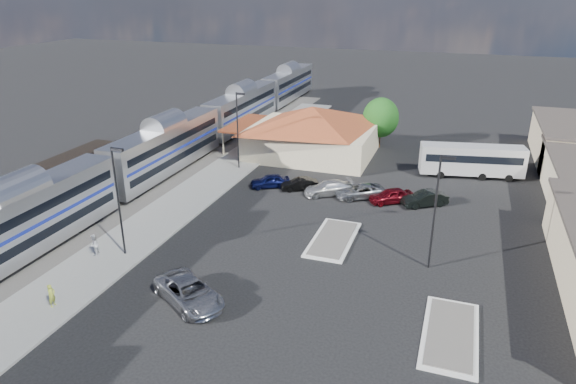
% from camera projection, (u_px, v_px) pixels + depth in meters
% --- Properties ---
extents(ground, '(280.00, 280.00, 0.00)m').
position_uv_depth(ground, '(281.00, 243.00, 42.81)').
color(ground, black).
rests_on(ground, ground).
extents(railbed, '(16.00, 100.00, 0.12)m').
position_uv_depth(railbed, '(126.00, 181.00, 56.19)').
color(railbed, '#4C4944').
rests_on(railbed, ground).
extents(platform, '(5.50, 92.00, 0.18)m').
position_uv_depth(platform, '(189.00, 198.00, 51.68)').
color(platform, gray).
rests_on(platform, ground).
extents(passenger_train, '(3.00, 104.00, 5.55)m').
position_uv_depth(passenger_train, '(167.00, 149.00, 57.72)').
color(passenger_train, silver).
rests_on(passenger_train, ground).
extents(freight_cars, '(2.80, 46.00, 4.00)m').
position_uv_depth(freight_cars, '(66.00, 179.00, 51.65)').
color(freight_cars, black).
rests_on(freight_cars, ground).
extents(station_depot, '(18.35, 12.24, 6.20)m').
position_uv_depth(station_depot, '(312.00, 131.00, 64.05)').
color(station_depot, '#C0AD8C').
rests_on(station_depot, ground).
extents(traffic_island_south, '(3.30, 7.50, 0.21)m').
position_uv_depth(traffic_island_south, '(333.00, 239.00, 43.30)').
color(traffic_island_south, silver).
rests_on(traffic_island_south, ground).
extents(traffic_island_north, '(3.30, 7.50, 0.21)m').
position_uv_depth(traffic_island_north, '(450.00, 334.00, 31.50)').
color(traffic_island_north, silver).
rests_on(traffic_island_north, ground).
extents(lamp_plat_s, '(1.08, 0.25, 9.00)m').
position_uv_depth(lamp_plat_s, '(118.00, 193.00, 38.88)').
color(lamp_plat_s, black).
rests_on(lamp_plat_s, ground).
extents(lamp_plat_n, '(1.08, 0.25, 9.00)m').
position_uv_depth(lamp_plat_n, '(238.00, 125.00, 58.15)').
color(lamp_plat_n, black).
rests_on(lamp_plat_n, ground).
extents(lamp_lot, '(1.08, 0.25, 9.00)m').
position_uv_depth(lamp_lot, '(437.00, 203.00, 37.13)').
color(lamp_lot, black).
rests_on(lamp_lot, ground).
extents(tree_depot, '(4.71, 4.71, 6.63)m').
position_uv_depth(tree_depot, '(381.00, 118.00, 66.67)').
color(tree_depot, '#382314').
rests_on(tree_depot, ground).
extents(suv, '(6.57, 5.48, 1.67)m').
position_uv_depth(suv, '(189.00, 292.00, 34.49)').
color(suv, '#929399').
rests_on(suv, ground).
extents(coach_bus, '(11.43, 4.49, 3.58)m').
position_uv_depth(coach_bus, '(472.00, 159.00, 56.99)').
color(coach_bus, silver).
rests_on(coach_bus, ground).
extents(person_a, '(0.43, 0.62, 1.63)m').
position_uv_depth(person_a, '(52.00, 295.00, 33.83)').
color(person_a, '#BCCC3F').
rests_on(person_a, platform).
extents(person_b, '(0.73, 0.89, 1.71)m').
position_uv_depth(person_b, '(94.00, 245.00, 40.36)').
color(person_b, white).
rests_on(person_b, platform).
extents(parked_car_a, '(4.47, 3.41, 1.42)m').
position_uv_depth(parked_car_a, '(270.00, 181.00, 54.44)').
color(parked_car_a, '#0D1241').
rests_on(parked_car_a, ground).
extents(parked_car_b, '(4.11, 3.07, 1.29)m').
position_uv_depth(parked_car_b, '(299.00, 184.00, 53.75)').
color(parked_car_b, black).
rests_on(parked_car_b, ground).
extents(parked_car_c, '(5.32, 4.41, 1.46)m').
position_uv_depth(parked_car_c, '(328.00, 188.00, 52.48)').
color(parked_car_c, beige).
rests_on(parked_car_c, ground).
extents(parked_car_d, '(5.52, 4.66, 1.40)m').
position_uv_depth(parked_car_d, '(360.00, 191.00, 51.78)').
color(parked_car_d, gray).
rests_on(parked_car_d, ground).
extents(parked_car_e, '(4.58, 3.83, 1.48)m').
position_uv_depth(parked_car_e, '(391.00, 196.00, 50.53)').
color(parked_car_e, maroon).
rests_on(parked_car_e, ground).
extents(parked_car_f, '(4.60, 3.75, 1.47)m').
position_uv_depth(parked_car_f, '(425.00, 199.00, 49.82)').
color(parked_car_f, black).
rests_on(parked_car_f, ground).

